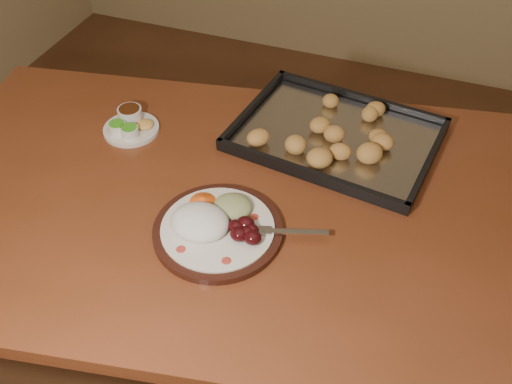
% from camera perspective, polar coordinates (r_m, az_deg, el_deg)
% --- Properties ---
extents(dining_table, '(1.64, 1.15, 0.75)m').
position_cam_1_polar(dining_table, '(1.38, -2.52, -3.47)').
color(dining_table, brown).
rests_on(dining_table, ground).
extents(dinner_plate, '(0.37, 0.28, 0.06)m').
position_cam_1_polar(dinner_plate, '(1.23, -4.06, -3.34)').
color(dinner_plate, black).
rests_on(dinner_plate, dining_table).
extents(condiment_saucer, '(0.14, 0.14, 0.05)m').
position_cam_1_polar(condiment_saucer, '(1.53, -12.49, 6.60)').
color(condiment_saucer, silver).
rests_on(condiment_saucer, dining_table).
extents(baking_tray, '(0.54, 0.43, 0.05)m').
position_cam_1_polar(baking_tray, '(1.48, 7.97, 5.79)').
color(baking_tray, black).
rests_on(baking_tray, dining_table).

